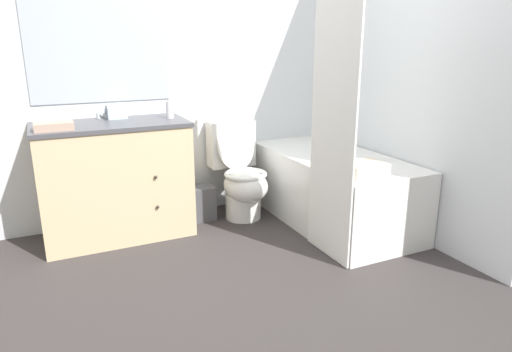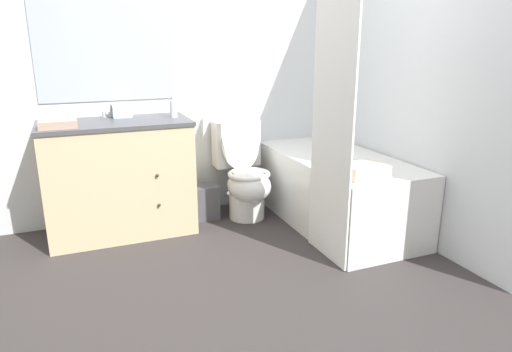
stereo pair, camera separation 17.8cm
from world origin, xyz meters
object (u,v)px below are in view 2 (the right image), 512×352
object	(u,v)px
vanity_cabinet	(119,177)
sink_faucet	(111,113)
bath_towel_folded	(364,171)
soap_dispenser	(173,108)
tissue_box	(122,111)
wastebasket	(205,202)
bathtub	(337,190)
hand_towel_folded	(58,124)
toilet	(244,175)

from	to	relation	value
vanity_cabinet	sink_faucet	bearing A→B (deg)	90.00
bath_towel_folded	soap_dispenser	bearing A→B (deg)	135.07
tissue_box	bath_towel_folded	size ratio (longest dim) A/B	0.51
soap_dispenser	sink_faucet	bearing A→B (deg)	155.95
wastebasket	bath_towel_folded	world-z (taller)	bath_towel_folded
bathtub	tissue_box	distance (m)	1.82
vanity_cabinet	hand_towel_folded	size ratio (longest dim) A/B	4.43
hand_towel_folded	sink_faucet	bearing A→B (deg)	42.76
vanity_cabinet	bathtub	world-z (taller)	vanity_cabinet
bath_towel_folded	sink_faucet	bearing A→B (deg)	140.21
bathtub	bath_towel_folded	world-z (taller)	bath_towel_folded
tissue_box	soap_dispenser	distance (m)	0.40
bathtub	toilet	bearing A→B (deg)	144.58
bathtub	hand_towel_folded	bearing A→B (deg)	170.59
tissue_box	bath_towel_folded	world-z (taller)	tissue_box
vanity_cabinet	bathtub	distance (m)	1.73
vanity_cabinet	wastebasket	world-z (taller)	vanity_cabinet
soap_dispenser	bathtub	bearing A→B (deg)	-22.31
vanity_cabinet	bathtub	xyz separation A→B (m)	(1.65, -0.49, -0.16)
sink_faucet	tissue_box	world-z (taller)	sink_faucet
tissue_box	soap_dispenser	bearing A→B (deg)	-22.23
wastebasket	hand_towel_folded	bearing A→B (deg)	-170.19
wastebasket	bath_towel_folded	size ratio (longest dim) A/B	1.02
hand_towel_folded	bathtub	bearing A→B (deg)	-9.41
tissue_box	bath_towel_folded	bearing A→B (deg)	-40.15
vanity_cabinet	toilet	world-z (taller)	vanity_cabinet
hand_towel_folded	toilet	bearing A→B (deg)	4.64
vanity_cabinet	hand_towel_folded	bearing A→B (deg)	-158.41
tissue_box	hand_towel_folded	distance (m)	0.56
sink_faucet	tissue_box	distance (m)	0.09
bath_towel_folded	toilet	bearing A→B (deg)	115.65
hand_towel_folded	bath_towel_folded	world-z (taller)	hand_towel_folded
bathtub	hand_towel_folded	xyz separation A→B (m)	(-2.04, 0.34, 0.62)
sink_faucet	bathtub	world-z (taller)	sink_faucet
sink_faucet	tissue_box	bearing A→B (deg)	-32.32
soap_dispenser	wastebasket	bearing A→B (deg)	6.85
toilet	wastebasket	xyz separation A→B (m)	(-0.34, 0.07, -0.22)
sink_faucet	hand_towel_folded	world-z (taller)	sink_faucet
vanity_cabinet	wastebasket	distance (m)	0.75
vanity_cabinet	hand_towel_folded	world-z (taller)	hand_towel_folded
vanity_cabinet	sink_faucet	xyz separation A→B (m)	(-0.00, 0.20, 0.47)
toilet	tissue_box	xyz separation A→B (m)	(-0.94, 0.20, 0.57)
vanity_cabinet	bath_towel_folded	world-z (taller)	vanity_cabinet
soap_dispenser	hand_towel_folded	xyz separation A→B (m)	(-0.83, -0.16, -0.04)
vanity_cabinet	soap_dispenser	world-z (taller)	soap_dispenser
wastebasket	soap_dispenser	size ratio (longest dim) A/B	1.82
bathtub	bath_towel_folded	bearing A→B (deg)	-105.14
bath_towel_folded	tissue_box	bearing A→B (deg)	139.85
sink_faucet	hand_towel_folded	bearing A→B (deg)	-137.24
sink_faucet	tissue_box	size ratio (longest dim) A/B	0.98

